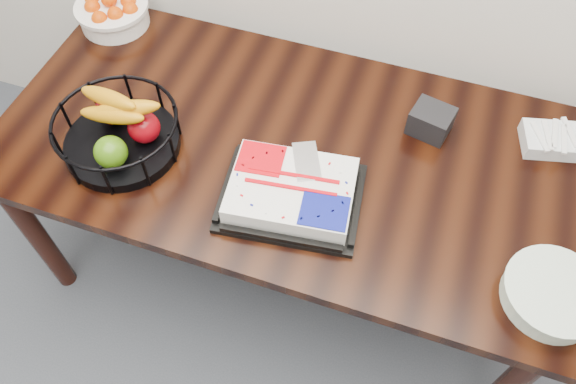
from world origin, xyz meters
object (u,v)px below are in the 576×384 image
(fruit_basket, at_px, (117,130))
(plate_stack, at_px, (552,294))
(napkin_box, at_px, (431,121))
(cake_tray, at_px, (292,192))
(table, at_px, (288,162))
(tangerine_bowl, at_px, (111,7))

(fruit_basket, xyz_separation_m, plate_stack, (1.26, -0.09, -0.05))
(plate_stack, distance_m, napkin_box, 0.61)
(cake_tray, bearing_deg, napkin_box, 50.47)
(table, xyz_separation_m, plate_stack, (0.79, -0.26, 0.12))
(table, relative_size, napkin_box, 15.04)
(fruit_basket, relative_size, plate_stack, 1.45)
(tangerine_bowl, bearing_deg, napkin_box, -6.67)
(tangerine_bowl, xyz_separation_m, napkin_box, (1.17, -0.14, -0.03))
(table, bearing_deg, cake_tray, -68.38)
(cake_tray, relative_size, tangerine_bowl, 1.65)
(fruit_basket, bearing_deg, plate_stack, -4.22)
(plate_stack, xyz_separation_m, napkin_box, (-0.39, 0.46, 0.01))
(plate_stack, bearing_deg, fruit_basket, 175.78)
(cake_tray, bearing_deg, plate_stack, -6.18)
(table, bearing_deg, plate_stack, -18.59)
(cake_tray, bearing_deg, table, 111.62)
(table, distance_m, plate_stack, 0.84)
(plate_stack, bearing_deg, table, 161.41)
(tangerine_bowl, xyz_separation_m, fruit_basket, (0.31, -0.51, 0.01))
(tangerine_bowl, height_order, napkin_box, tangerine_bowl)
(tangerine_bowl, distance_m, fruit_basket, 0.59)
(tangerine_bowl, relative_size, plate_stack, 1.03)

